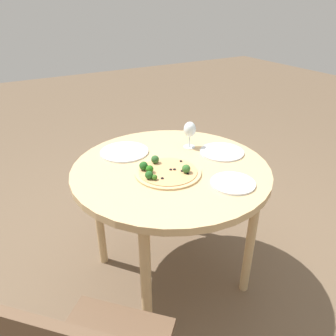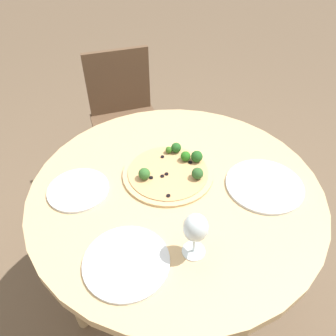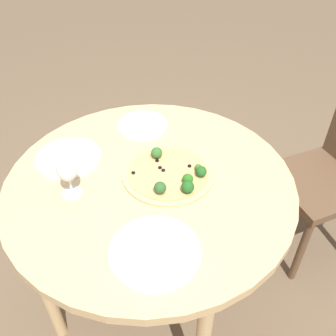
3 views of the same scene
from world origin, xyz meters
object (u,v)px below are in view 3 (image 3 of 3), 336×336
Objects in this scene: pizza at (170,173)px; plate_side at (68,158)px; chair at (332,174)px; plate_near at (142,125)px; wine_glass at (67,170)px; plate_far at (155,252)px.

pizza is 1.34× the size of plate_side.
plate_near is at bearing -111.81° from chair.
wine_glass is at bearing 37.15° from plate_side.
chair is 0.93m from plate_near.
pizza is at bearing 97.41° from plate_side.
plate_far is 0.55m from plate_side.
plate_far and plate_side have the same top height.
wine_glass is at bearing -6.88° from plate_near.
pizza reaches higher than plate_side.
pizza is 0.33m from plate_near.
wine_glass is at bearing -91.92° from chair.
wine_glass reaches higher than plate_far.
plate_far is at bearing -73.52° from chair.
pizza is 1.23× the size of plate_far.
pizza is at bearing 126.68° from wine_glass.
plate_far is at bearing 27.64° from plate_near.
chair is at bearing 150.53° from plate_far.
plate_far is at bearing 71.08° from wine_glass.
plate_side is (0.05, -0.40, -0.01)m from pizza.
chair is 3.47× the size of plate_side.
wine_glass is (0.21, -0.28, 0.09)m from pizza.
chair reaches higher than plate_near.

